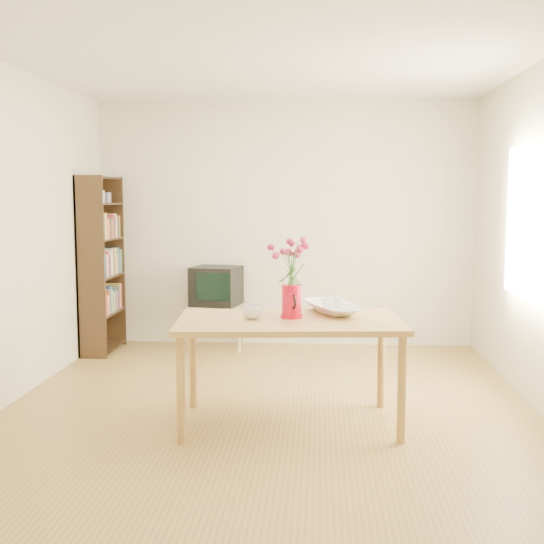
# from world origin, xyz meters

# --- Properties ---
(room) EXTENTS (4.50, 4.50, 4.50)m
(room) POSITION_xyz_m (0.03, 0.00, 1.30)
(room) COLOR olive
(room) RESTS_ON ground
(table) EXTENTS (1.61, 1.01, 0.75)m
(table) POSITION_xyz_m (0.17, -0.39, 0.68)
(table) COLOR olive
(table) RESTS_ON ground
(tv_stand) EXTENTS (0.60, 0.45, 0.46)m
(tv_stand) POSITION_xyz_m (-0.70, 1.97, 0.39)
(tv_stand) COLOR tan
(tv_stand) RESTS_ON ground
(bookshelf) EXTENTS (0.28, 0.70, 1.80)m
(bookshelf) POSITION_xyz_m (-1.85, 1.75, 0.84)
(bookshelf) COLOR black
(bookshelf) RESTS_ON ground
(pitcher) EXTENTS (0.15, 0.23, 0.24)m
(pitcher) POSITION_xyz_m (0.18, -0.33, 0.86)
(pitcher) COLOR red
(pitcher) RESTS_ON table
(flowers) EXTENTS (0.27, 0.27, 0.38)m
(flowers) POSITION_xyz_m (0.18, -0.34, 1.16)
(flowers) COLOR #B92B58
(flowers) RESTS_ON pitcher
(mug) EXTENTS (0.13, 0.13, 0.10)m
(mug) POSITION_xyz_m (-0.09, -0.41, 0.80)
(mug) COLOR white
(mug) RESTS_ON table
(bowl) EXTENTS (0.57, 0.57, 0.41)m
(bowl) POSITION_xyz_m (0.47, -0.12, 0.96)
(bowl) COLOR white
(bowl) RESTS_ON table
(teacup_a) EXTENTS (0.09, 0.09, 0.07)m
(teacup_a) POSITION_xyz_m (0.43, -0.12, 0.91)
(teacup_a) COLOR white
(teacup_a) RESTS_ON bowl
(teacup_b) EXTENTS (0.08, 0.08, 0.07)m
(teacup_b) POSITION_xyz_m (0.51, -0.10, 0.92)
(teacup_b) COLOR white
(teacup_b) RESTS_ON bowl
(television) EXTENTS (0.54, 0.52, 0.41)m
(television) POSITION_xyz_m (-0.70, 1.98, 0.67)
(television) COLOR black
(television) RESTS_ON tv_stand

